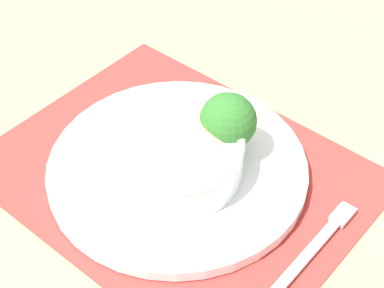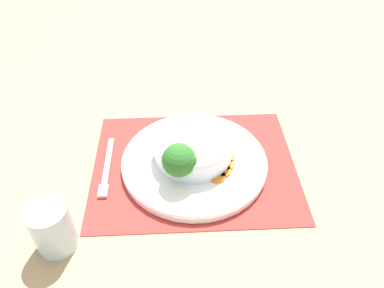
{
  "view_description": "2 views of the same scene",
  "coord_description": "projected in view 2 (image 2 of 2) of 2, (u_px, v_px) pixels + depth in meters",
  "views": [
    {
      "loc": [
        0.32,
        -0.46,
        0.6
      ],
      "look_at": [
        0.01,
        0.01,
        0.05
      ],
      "focal_mm": 60.0,
      "sensor_mm": 36.0,
      "label": 1
    },
    {
      "loc": [
        0.11,
        0.59,
        0.62
      ],
      "look_at": [
        0.0,
        -0.02,
        0.05
      ],
      "focal_mm": 35.0,
      "sensor_mm": 36.0,
      "label": 2
    }
  ],
  "objects": [
    {
      "name": "ground_plane",
      "position": [
        194.0,
        166.0,
        0.86
      ],
      "size": [
        4.0,
        4.0,
        0.0
      ],
      "primitive_type": "plane",
      "color": "tan"
    },
    {
      "name": "placemat",
      "position": [
        194.0,
        165.0,
        0.86
      ],
      "size": [
        0.5,
        0.42,
        0.0
      ],
      "color": "#B2332D",
      "rests_on": "ground_plane"
    },
    {
      "name": "plate",
      "position": [
        194.0,
        161.0,
        0.85
      ],
      "size": [
        0.33,
        0.33,
        0.02
      ],
      "color": "white",
      "rests_on": "placemat"
    },
    {
      "name": "bowl",
      "position": [
        193.0,
        145.0,
        0.83
      ],
      "size": [
        0.18,
        0.18,
        0.07
      ],
      "color": "silver",
      "rests_on": "plate"
    },
    {
      "name": "broccoli_floret",
      "position": [
        179.0,
        160.0,
        0.77
      ],
      "size": [
        0.07,
        0.07,
        0.09
      ],
      "color": "#759E51",
      "rests_on": "plate"
    },
    {
      "name": "carrot_slice_near",
      "position": [
        217.0,
        176.0,
        0.81
      ],
      "size": [
        0.04,
        0.04,
        0.01
      ],
      "color": "orange",
      "rests_on": "plate"
    },
    {
      "name": "carrot_slice_middle",
      "position": [
        223.0,
        171.0,
        0.82
      ],
      "size": [
        0.04,
        0.04,
        0.01
      ],
      "color": "orange",
      "rests_on": "plate"
    },
    {
      "name": "carrot_slice_far",
      "position": [
        226.0,
        164.0,
        0.83
      ],
      "size": [
        0.04,
        0.04,
        0.01
      ],
      "color": "orange",
      "rests_on": "plate"
    },
    {
      "name": "carrot_slice_extra",
      "position": [
        226.0,
        158.0,
        0.85
      ],
      "size": [
        0.04,
        0.04,
        0.01
      ],
      "color": "orange",
      "rests_on": "plate"
    },
    {
      "name": "water_glass",
      "position": [
        53.0,
        230.0,
        0.68
      ],
      "size": [
        0.07,
        0.07,
        0.1
      ],
      "color": "silver",
      "rests_on": "ground_plane"
    },
    {
      "name": "fork",
      "position": [
        106.0,
        172.0,
        0.84
      ],
      "size": [
        0.04,
        0.18,
        0.01
      ],
      "rotation": [
        0.0,
        0.0,
        -0.12
      ],
      "color": "silver",
      "rests_on": "placemat"
    }
  ]
}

